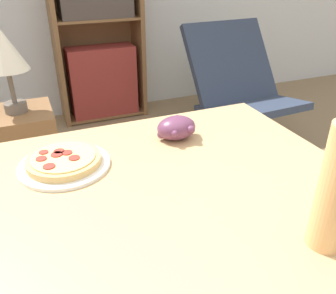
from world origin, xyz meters
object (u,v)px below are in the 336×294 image
at_px(potted_plant_floor, 236,78).
at_px(lounge_chair_far, 240,111).
at_px(bookshelf, 97,28).
at_px(table_lamp, 4,54).
at_px(pizza_on_plate, 64,162).
at_px(grape_bunch, 177,128).
at_px(side_table, 28,163).

bearing_deg(potted_plant_floor, lounge_chair_far, -119.45).
bearing_deg(potted_plant_floor, bookshelf, 166.68).
height_order(lounge_chair_far, table_lamp, table_lamp).
bearing_deg(lounge_chair_far, pizza_on_plate, -142.85).
height_order(pizza_on_plate, lounge_chair_far, lounge_chair_far).
distance_m(grape_bunch, table_lamp, 1.03).
relative_size(pizza_on_plate, bookshelf, 0.15).
height_order(lounge_chair_far, side_table, lounge_chair_far).
relative_size(grape_bunch, lounge_chair_far, 0.15).
bearing_deg(bookshelf, potted_plant_floor, -13.32).
xyz_separation_m(pizza_on_plate, lounge_chair_far, (1.38, 1.16, -0.50)).
bearing_deg(pizza_on_plate, lounge_chair_far, 39.94).
xyz_separation_m(lounge_chair_far, table_lamp, (-1.51, -0.22, 0.61)).
bearing_deg(table_lamp, potted_plant_floor, 25.62).
distance_m(bookshelf, side_table, 1.46).
bearing_deg(potted_plant_floor, grape_bunch, -127.93).
relative_size(pizza_on_plate, side_table, 0.42).
xyz_separation_m(grape_bunch, table_lamp, (-0.49, 0.90, 0.08)).
height_order(grape_bunch, side_table, grape_bunch).
relative_size(grape_bunch, bookshelf, 0.08).
bearing_deg(grape_bunch, side_table, 118.74).
bearing_deg(table_lamp, pizza_on_plate, -82.26).
height_order(lounge_chair_far, bookshelf, bookshelf).
bearing_deg(pizza_on_plate, table_lamp, 97.74).
xyz_separation_m(bookshelf, potted_plant_floor, (1.20, -0.28, -0.48)).
relative_size(side_table, potted_plant_floor, 1.06).
bearing_deg(table_lamp, lounge_chair_far, 8.18).
bearing_deg(side_table, table_lamp, 0.00).
xyz_separation_m(grape_bunch, lounge_chair_far, (1.02, 1.11, -0.53)).
height_order(pizza_on_plate, table_lamp, table_lamp).
distance_m(pizza_on_plate, bookshelf, 2.21).
relative_size(grape_bunch, potted_plant_floor, 0.23).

